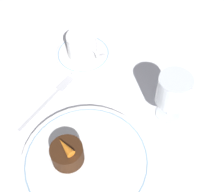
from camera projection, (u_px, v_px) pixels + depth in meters
ground_plane at (85, 149)px, 0.67m from camera, size 3.00×3.00×0.00m
dinner_plate at (87, 161)px, 0.64m from camera, size 0.27×0.27×0.01m
saucer at (83, 54)px, 0.83m from camera, size 0.15×0.15×0.01m
coffee_cup at (82, 45)px, 0.80m from camera, size 0.10×0.08×0.07m
spoon at (92, 61)px, 0.81m from camera, size 0.02×0.11×0.00m
wine_glass at (173, 92)px, 0.66m from camera, size 0.07×0.07×0.13m
fork at (53, 96)px, 0.75m from camera, size 0.06×0.19×0.01m
dessert_cake at (68, 155)px, 0.62m from camera, size 0.07×0.07×0.04m
carrot_garnish at (67, 148)px, 0.60m from camera, size 0.04×0.02×0.02m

